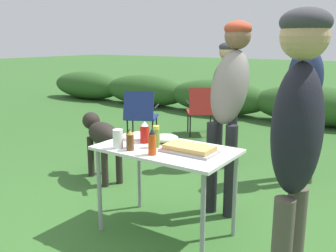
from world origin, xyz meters
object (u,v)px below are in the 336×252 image
(food_tray, at_px, (189,149))
(bbq_sauce_bottle, at_px, (130,139))
(dog, at_px, (102,136))
(ketchup_bottle, at_px, (145,133))
(camp_chair_near_hedge, at_px, (141,113))
(plate_stack, at_px, (136,137))
(standing_person_in_olive_jacket, at_px, (304,89))
(paper_cup_stack, at_px, (118,139))
(folding_table, at_px, (166,157))
(mixing_bowl, at_px, (165,138))
(beer_bottle, at_px, (130,141))
(standing_person_with_beanie, at_px, (230,92))
(hot_sauce_bottle, at_px, (152,142))
(standing_person_in_navy_coat, at_px, (226,92))
(relish_jar, at_px, (156,137))
(standing_person_in_red_jacket, at_px, (296,139))
(camp_chair_green_behind_table, at_px, (202,109))

(food_tray, relative_size, bbq_sauce_bottle, 2.72)
(bbq_sauce_bottle, bearing_deg, dog, 143.56)
(ketchup_bottle, distance_m, camp_chair_near_hedge, 2.75)
(plate_stack, xyz_separation_m, standing_person_in_olive_jacket, (0.97, 1.74, 0.31))
(paper_cup_stack, distance_m, standing_person_in_olive_jacket, 2.26)
(folding_table, height_order, camp_chair_near_hedge, camp_chair_near_hedge)
(mixing_bowl, relative_size, camp_chair_near_hedge, 0.27)
(bbq_sauce_bottle, bearing_deg, mixing_bowl, 67.66)
(food_tray, bearing_deg, beer_bottle, -153.21)
(mixing_bowl, bearing_deg, food_tray, -25.09)
(paper_cup_stack, relative_size, standing_person_in_olive_jacket, 0.09)
(mixing_bowl, relative_size, standing_person_with_beanie, 0.13)
(folding_table, height_order, mixing_bowl, mixing_bowl)
(ketchup_bottle, distance_m, standing_person_in_olive_jacket, 2.01)
(mixing_bowl, distance_m, bbq_sauce_bottle, 0.34)
(camp_chair_near_hedge, bearing_deg, paper_cup_stack, -82.70)
(food_tray, xyz_separation_m, hot_sauce_bottle, (-0.20, -0.21, 0.07))
(plate_stack, xyz_separation_m, ketchup_bottle, (0.15, -0.08, 0.07))
(bbq_sauce_bottle, bearing_deg, food_tray, 18.95)
(standing_person_in_navy_coat, height_order, camp_chair_near_hedge, standing_person_in_navy_coat)
(plate_stack, height_order, beer_bottle, beer_bottle)
(plate_stack, height_order, relish_jar, relish_jar)
(plate_stack, distance_m, standing_person_in_red_jacket, 1.71)
(plate_stack, bearing_deg, standing_person_in_navy_coat, 88.96)
(plate_stack, relative_size, hot_sauce_bottle, 1.27)
(folding_table, height_order, standing_person_with_beanie, standing_person_with_beanie)
(beer_bottle, distance_m, dog, 1.46)
(standing_person_with_beanie, bearing_deg, dog, -178.08)
(standing_person_in_red_jacket, relative_size, standing_person_in_olive_jacket, 0.98)
(standing_person_in_olive_jacket, distance_m, camp_chair_green_behind_table, 2.36)
(bbq_sauce_bottle, bearing_deg, hot_sauce_bottle, -11.15)
(folding_table, relative_size, relish_jar, 6.23)
(ketchup_bottle, bearing_deg, dog, 150.57)
(standing_person_in_navy_coat, relative_size, standing_person_in_olive_jacket, 0.89)
(ketchup_bottle, bearing_deg, folding_table, -7.66)
(paper_cup_stack, bearing_deg, camp_chair_green_behind_table, 107.52)
(hot_sauce_bottle, relative_size, dog, 0.22)
(hot_sauce_bottle, bearing_deg, standing_person_in_red_jacket, -16.91)
(relish_jar, relative_size, standing_person_in_red_jacket, 0.10)
(bbq_sauce_bottle, height_order, standing_person_in_navy_coat, standing_person_in_navy_coat)
(standing_person_with_beanie, bearing_deg, standing_person_in_red_jacket, -53.50)
(food_tray, xyz_separation_m, relish_jar, (-0.29, -0.03, 0.06))
(paper_cup_stack, height_order, standing_person_in_red_jacket, standing_person_in_red_jacket)
(folding_table, xyz_separation_m, bbq_sauce_bottle, (-0.24, -0.16, 0.15))
(folding_table, height_order, dog, dog)
(relish_jar, height_order, standing_person_in_olive_jacket, standing_person_in_olive_jacket)
(standing_person_with_beanie, bearing_deg, bbq_sauce_bottle, -117.98)
(paper_cup_stack, relative_size, dog, 0.17)
(hot_sauce_bottle, bearing_deg, relish_jar, 117.25)
(dog, bearing_deg, standing_person_in_navy_coat, -15.98)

